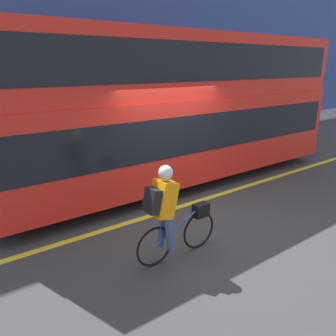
# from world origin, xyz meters

# --- Properties ---
(ground_plane) EXTENTS (80.00, 80.00, 0.00)m
(ground_plane) POSITION_xyz_m (0.00, 0.00, 0.00)
(ground_plane) COLOR #38383A
(road_center_line) EXTENTS (50.00, 0.14, 0.01)m
(road_center_line) POSITION_xyz_m (0.00, 0.10, 0.00)
(road_center_line) COLOR yellow
(road_center_line) RESTS_ON ground_plane
(sidewalk_curb) EXTENTS (60.00, 1.91, 0.12)m
(sidewalk_curb) POSITION_xyz_m (0.00, 5.49, 0.06)
(sidewalk_curb) COLOR #A8A399
(sidewalk_curb) RESTS_ON ground_plane
(building_facade) EXTENTS (60.00, 0.30, 9.75)m
(building_facade) POSITION_xyz_m (0.00, 6.60, 4.87)
(building_facade) COLOR #33478C
(building_facade) RESTS_ON ground_plane
(bus) EXTENTS (9.13, 2.49, 3.63)m
(bus) POSITION_xyz_m (1.06, 1.57, 2.02)
(bus) COLOR black
(bus) RESTS_ON ground_plane
(cyclist_on_bike) EXTENTS (1.52, 0.32, 1.57)m
(cyclist_on_bike) POSITION_xyz_m (-1.31, -1.38, 0.85)
(cyclist_on_bike) COLOR black
(cyclist_on_bike) RESTS_ON ground_plane
(street_sign_post) EXTENTS (0.36, 0.09, 2.71)m
(street_sign_post) POSITION_xyz_m (-2.15, 5.39, 1.62)
(street_sign_post) COLOR #59595B
(street_sign_post) RESTS_ON sidewalk_curb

